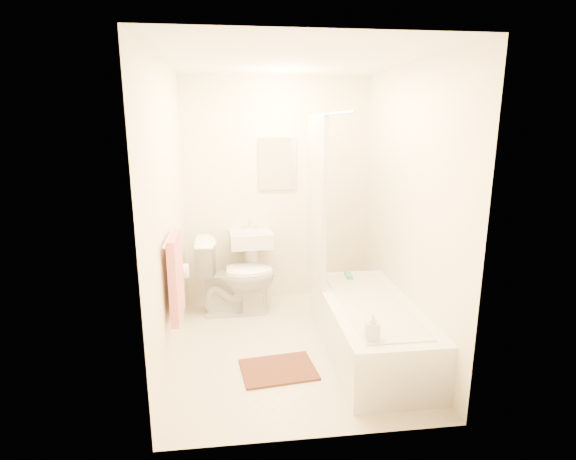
{
  "coord_description": "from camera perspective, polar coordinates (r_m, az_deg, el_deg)",
  "views": [
    {
      "loc": [
        -0.48,
        -3.6,
        1.95
      ],
      "look_at": [
        0.0,
        0.25,
        1.0
      ],
      "focal_mm": 28.0,
      "sensor_mm": 36.0,
      "label": 1
    }
  ],
  "objects": [
    {
      "name": "floor",
      "position": [
        4.12,
        0.44,
        -14.5
      ],
      "size": [
        2.4,
        2.4,
        0.0
      ],
      "primitive_type": "plane",
      "color": "beige",
      "rests_on": "ground"
    },
    {
      "name": "ceiling",
      "position": [
        3.66,
        0.51,
        20.85
      ],
      "size": [
        2.4,
        2.4,
        0.0
      ],
      "primitive_type": "plane",
      "color": "white",
      "rests_on": "ground"
    },
    {
      "name": "wall_back",
      "position": [
        4.88,
        -1.38,
        4.91
      ],
      "size": [
        2.0,
        0.02,
        2.4
      ],
      "primitive_type": "cube",
      "color": "beige",
      "rests_on": "ground"
    },
    {
      "name": "wall_left",
      "position": [
        3.71,
        -15.03,
        1.64
      ],
      "size": [
        0.02,
        2.4,
        2.4
      ],
      "primitive_type": "cube",
      "color": "beige",
      "rests_on": "ground"
    },
    {
      "name": "wall_right",
      "position": [
        3.96,
        14.99,
        2.38
      ],
      "size": [
        0.02,
        2.4,
        2.4
      ],
      "primitive_type": "cube",
      "color": "beige",
      "rests_on": "ground"
    },
    {
      "name": "mirror",
      "position": [
        4.82,
        -1.37,
        8.4
      ],
      "size": [
        0.4,
        0.03,
        0.55
      ],
      "primitive_type": "cube",
      "color": "white",
      "rests_on": "wall_back"
    },
    {
      "name": "curtain_rod",
      "position": [
        3.78,
        4.96,
        14.49
      ],
      "size": [
        0.03,
        1.7,
        0.03
      ],
      "primitive_type": "cylinder",
      "rotation": [
        1.57,
        0.0,
        0.0
      ],
      "color": "silver",
      "rests_on": "wall_back"
    },
    {
      "name": "shower_curtain",
      "position": [
        4.23,
        3.63,
        3.81
      ],
      "size": [
        0.04,
        0.8,
        1.55
      ],
      "primitive_type": "cube",
      "color": "silver",
      "rests_on": "curtain_rod"
    },
    {
      "name": "towel_bar",
      "position": [
        3.49,
        -14.82,
        -0.8
      ],
      "size": [
        0.02,
        0.6,
        0.02
      ],
      "primitive_type": "cylinder",
      "rotation": [
        1.57,
        0.0,
        0.0
      ],
      "color": "silver",
      "rests_on": "wall_left"
    },
    {
      "name": "towel",
      "position": [
        3.57,
        -14.03,
        -5.76
      ],
      "size": [
        0.06,
        0.45,
        0.66
      ],
      "primitive_type": "cube",
      "color": "#CC7266",
      "rests_on": "towel_bar"
    },
    {
      "name": "toilet_paper",
      "position": [
        3.95,
        -13.34,
        -5.08
      ],
      "size": [
        0.11,
        0.12,
        0.12
      ],
      "primitive_type": "cylinder",
      "rotation": [
        0.0,
        1.57,
        0.0
      ],
      "color": "white",
      "rests_on": "wall_left"
    },
    {
      "name": "toilet",
      "position": [
        4.66,
        -6.62,
        -5.82
      ],
      "size": [
        0.81,
        0.46,
        0.79
      ],
      "primitive_type": "imported",
      "rotation": [
        0.0,
        0.0,
        1.58
      ],
      "color": "silver",
      "rests_on": "floor"
    },
    {
      "name": "sink",
      "position": [
        4.9,
        -4.66,
        -4.31
      ],
      "size": [
        0.46,
        0.38,
        0.87
      ],
      "primitive_type": null,
      "rotation": [
        0.0,
        0.0,
        0.06
      ],
      "color": "silver",
      "rests_on": "floor"
    },
    {
      "name": "bathtub",
      "position": [
        3.97,
        10.32,
        -12.17
      ],
      "size": [
        0.71,
        1.63,
        0.46
      ],
      "primitive_type": null,
      "color": "white",
      "rests_on": "floor"
    },
    {
      "name": "bath_mat",
      "position": [
        3.76,
        -1.24,
        -17.29
      ],
      "size": [
        0.63,
        0.5,
        0.02
      ],
      "primitive_type": "cube",
      "rotation": [
        0.0,
        0.0,
        0.12
      ],
      "color": "#4E2620",
      "rests_on": "floor"
    },
    {
      "name": "soap_bottle",
      "position": [
        3.23,
        10.69,
        -12.02
      ],
      "size": [
        0.1,
        0.1,
        0.2
      ],
      "primitive_type": "imported",
      "rotation": [
        0.0,
        0.0,
        -0.11
      ],
      "color": "white",
      "rests_on": "bathtub"
    },
    {
      "name": "scrub_brush",
      "position": [
        4.44,
        7.69,
        -5.74
      ],
      "size": [
        0.07,
        0.19,
        0.04
      ],
      "primitive_type": "cube",
      "rotation": [
        0.0,
        0.0,
        -0.08
      ],
      "color": "#3BAF6D",
      "rests_on": "bathtub"
    }
  ]
}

